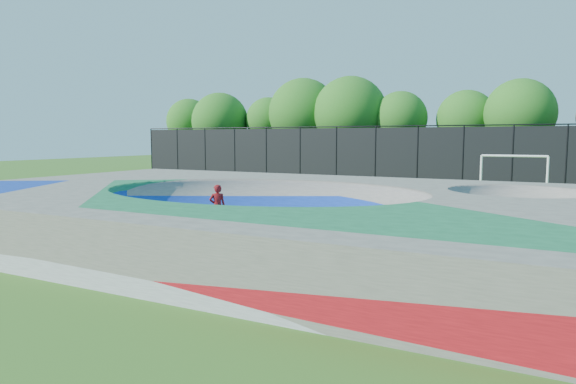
# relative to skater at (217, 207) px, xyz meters

# --- Properties ---
(ground) EXTENTS (120.00, 120.00, 0.00)m
(ground) POSITION_rel_skater_xyz_m (1.93, -0.26, -0.78)
(ground) COLOR #2E5A19
(ground) RESTS_ON ground
(skate_deck) EXTENTS (22.00, 14.00, 1.50)m
(skate_deck) POSITION_rel_skater_xyz_m (1.93, -0.26, -0.03)
(skate_deck) COLOR gray
(skate_deck) RESTS_ON ground
(skater) EXTENTS (0.67, 0.65, 1.55)m
(skater) POSITION_rel_skater_xyz_m (0.00, 0.00, 0.00)
(skater) COLOR red
(skater) RESTS_ON ground
(skateboard) EXTENTS (0.78, 0.59, 0.05)m
(skateboard) POSITION_rel_skater_xyz_m (0.00, 0.00, -0.75)
(skateboard) COLOR black
(skateboard) RESTS_ON ground
(soccer_goal) EXTENTS (3.43, 0.12, 2.26)m
(soccer_goal) POSITION_rel_skater_xyz_m (8.38, 15.62, 0.80)
(soccer_goal) COLOR white
(soccer_goal) RESTS_ON ground
(fence) EXTENTS (48.09, 0.09, 4.04)m
(fence) POSITION_rel_skater_xyz_m (1.93, 20.74, 1.32)
(fence) COLOR black
(fence) RESTS_ON ground
(treeline) EXTENTS (53.18, 7.16, 8.23)m
(treeline) POSITION_rel_skater_xyz_m (0.54, 25.28, 4.16)
(treeline) COLOR #4D3726
(treeline) RESTS_ON ground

